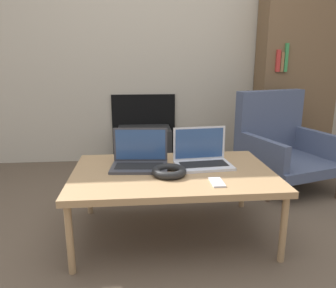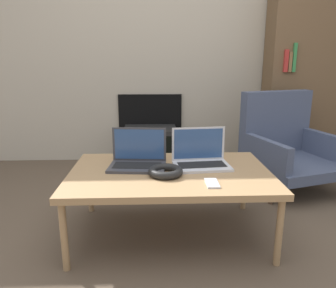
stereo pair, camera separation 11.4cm
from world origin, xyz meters
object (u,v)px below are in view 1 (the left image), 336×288
object	(u,v)px
laptop_left	(140,159)
headphones	(169,171)
laptop_right	(202,157)
armchair	(281,142)
phone	(217,182)
tv	(145,147)

from	to	relation	value
laptop_left	headphones	size ratio (longest dim) A/B	1.80
laptop_left	headphones	xyz separation A→B (m)	(0.16, -0.17, -0.03)
laptop_right	laptop_left	bearing A→B (deg)	174.92
laptop_right	headphones	size ratio (longest dim) A/B	1.80
headphones	armchair	distance (m)	1.34
headphones	phone	size ratio (longest dim) A/B	1.49
laptop_right	phone	size ratio (longest dim) A/B	2.68
tv	armchair	size ratio (longest dim) A/B	0.62
laptop_left	tv	distance (m)	1.28
armchair	phone	bearing A→B (deg)	-145.46
tv	headphones	bearing A→B (deg)	-85.67
phone	armchair	world-z (taller)	armchair
phone	armchair	distance (m)	1.28
laptop_left	laptop_right	world-z (taller)	same
phone	armchair	bearing A→B (deg)	51.69
laptop_left	headphones	distance (m)	0.23
laptop_right	tv	size ratio (longest dim) A/B	0.69
laptop_left	laptop_right	size ratio (longest dim) A/B	1.00
laptop_right	phone	xyz separation A→B (m)	(0.02, -0.31, -0.05)
laptop_left	armchair	distance (m)	1.38
headphones	laptop_left	bearing A→B (deg)	134.08
armchair	laptop_right	bearing A→B (deg)	-156.70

